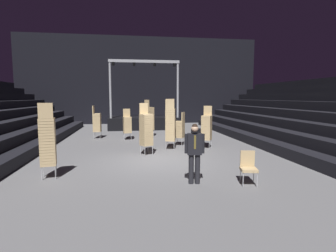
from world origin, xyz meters
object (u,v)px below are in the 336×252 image
chair_stack_rear_centre (48,141)px  chair_stack_aisle_left (180,129)px  equipment_road_case (199,133)px  loose_chair_near_man (248,166)px  chair_stack_mid_centre (207,127)px  chair_stack_rear_right (146,129)px  man_with_tie (195,150)px  chair_stack_front_right (169,118)px  stage_riser (144,121)px  chair_stack_front_left (170,124)px  chair_stack_mid_right (149,118)px  chair_stack_rear_left (97,122)px  chair_stack_mid_left (127,124)px

chair_stack_rear_centre → chair_stack_aisle_left: 7.00m
equipment_road_case → loose_chair_near_man: bearing=-96.0°
chair_stack_mid_centre → chair_stack_rear_right: size_ratio=0.92×
man_with_tie → chair_stack_front_right: chair_stack_front_right is taller
chair_stack_rear_centre → stage_riser: bearing=63.6°
chair_stack_rear_right → man_with_tie: bearing=77.8°
equipment_road_case → loose_chair_near_man: 8.67m
man_with_tie → chair_stack_aisle_left: (0.74, 6.04, -0.12)m
man_with_tie → equipment_road_case: bearing=-97.4°
chair_stack_front_left → chair_stack_rear_centre: bearing=-122.4°
chair_stack_mid_right → chair_stack_rear_left: size_ratio=1.17×
stage_riser → chair_stack_mid_right: 4.37m
stage_riser → chair_stack_rear_left: bearing=-123.3°
man_with_tie → chair_stack_front_right: 9.48m
stage_riser → chair_stack_mid_left: 5.61m
man_with_tie → chair_stack_mid_right: chair_stack_mid_right is taller
chair_stack_front_right → equipment_road_case: chair_stack_front_right is taller
equipment_road_case → loose_chair_near_man: (-0.90, -8.62, 0.26)m
chair_stack_mid_centre → man_with_tie: bearing=100.6°
chair_stack_mid_left → chair_stack_mid_right: 1.79m
stage_riser → chair_stack_rear_left: (-3.08, -4.69, 0.42)m
chair_stack_rear_right → loose_chair_near_man: bearing=93.7°
chair_stack_mid_left → loose_chair_near_man: (3.44, -8.51, -0.37)m
man_with_tie → chair_stack_aisle_left: size_ratio=1.01×
chair_stack_front_right → chair_stack_rear_right: chair_stack_front_right is taller
stage_riser → chair_stack_mid_right: (0.09, -4.33, 0.59)m
chair_stack_rear_right → loose_chair_near_man: 5.08m
chair_stack_mid_centre → equipment_road_case: chair_stack_mid_centre is taller
chair_stack_front_right → chair_stack_mid_right: 1.29m
chair_stack_front_left → stage_riser: bearing=110.7°
chair_stack_front_right → chair_stack_mid_left: (-2.65, -1.19, -0.25)m
chair_stack_mid_centre → chair_stack_rear_centre: 7.34m
chair_stack_aisle_left → chair_stack_rear_right: bearing=167.2°
chair_stack_rear_left → chair_stack_rear_centre: bearing=-0.3°
stage_riser → chair_stack_front_left: 8.66m
chair_stack_mid_centre → loose_chair_near_man: size_ratio=2.17×
chair_stack_mid_left → equipment_road_case: (4.34, 0.11, -0.63)m
stage_riser → chair_stack_front_left: (0.76, -8.61, 0.63)m
chair_stack_rear_left → equipment_road_case: size_ratio=2.18×
chair_stack_front_right → chair_stack_rear_left: 4.48m
chair_stack_front_right → chair_stack_rear_right: bearing=0.3°
stage_riser → chair_stack_rear_right: 9.67m
chair_stack_aisle_left → chair_stack_rear_centre: bearing=164.4°
chair_stack_rear_centre → man_with_tie: bearing=-25.4°
man_with_tie → chair_stack_mid_left: chair_stack_mid_left is taller
chair_stack_mid_right → chair_stack_aisle_left: size_ratio=1.35×
stage_riser → chair_stack_rear_right: stage_riser is taller
chair_stack_rear_right → chair_stack_front_right: bearing=-136.2°
stage_riser → chair_stack_rear_left: size_ratio=2.78×
chair_stack_rear_right → chair_stack_aisle_left: 2.72m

